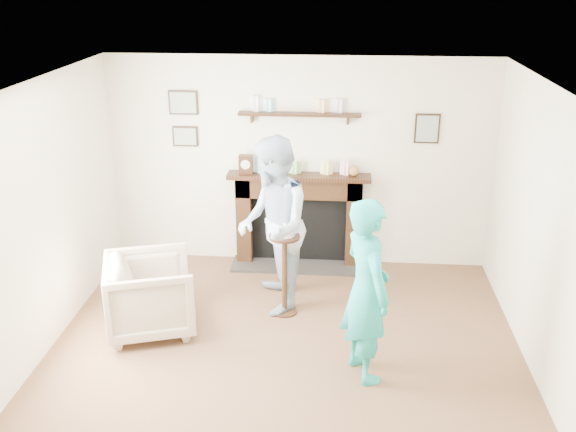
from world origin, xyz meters
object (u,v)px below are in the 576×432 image
object	(u,v)px
armchair	(154,328)
man	(274,305)
woman	(362,372)
pedestal_table	(285,259)

from	to	relation	value
armchair	man	distance (m)	1.30
woman	pedestal_table	size ratio (longest dim) A/B	1.65
armchair	woman	distance (m)	2.17
armchair	woman	bearing A→B (deg)	-123.38
man	woman	size ratio (longest dim) A/B	1.12
armchair	woman	xyz separation A→B (m)	(2.09, -0.59, 0.00)
woman	armchair	bearing A→B (deg)	49.77
man	woman	xyz separation A→B (m)	(0.92, -1.15, 0.00)
pedestal_table	man	bearing A→B (deg)	134.31
man	pedestal_table	bearing A→B (deg)	32.92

